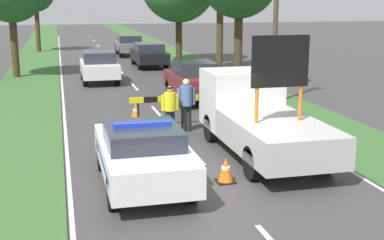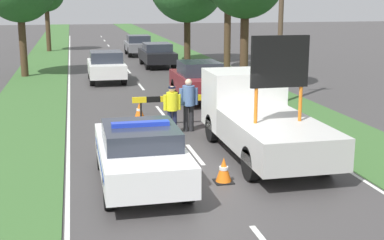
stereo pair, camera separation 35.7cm
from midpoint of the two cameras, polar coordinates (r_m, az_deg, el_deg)
ground_plane at (r=13.17m, az=3.19°, el=-6.30°), size 160.00×160.00×0.00m
lane_markings at (r=30.13m, az=-5.93°, el=4.59°), size 7.12×69.42×0.01m
grass_verge_left at (r=32.30m, az=-15.50°, el=4.77°), size 3.01×120.00×0.03m
grass_verge_right at (r=33.36m, az=2.38°, el=5.47°), size 3.01×120.00×0.03m
police_car at (r=12.61m, az=-4.73°, el=-3.53°), size 1.91×4.50×1.55m
work_truck at (r=15.23m, az=7.79°, el=0.41°), size 2.18×5.81×3.42m
road_barrier at (r=18.29m, az=-1.36°, el=2.04°), size 2.87×0.08×1.06m
police_officer at (r=17.18m, az=-1.55°, el=1.53°), size 0.57×0.36×1.58m
pedestrian_civilian at (r=17.55m, az=0.21°, el=2.07°), size 0.63×0.40×1.76m
traffic_cone_near_police at (r=19.57m, az=-5.12°, el=0.98°), size 0.44×0.44×0.61m
traffic_cone_centre_front at (r=12.87m, az=4.20°, el=-5.35°), size 0.45×0.45×0.62m
traffic_cone_near_truck at (r=16.13m, az=-6.78°, el=-1.64°), size 0.44×0.44×0.61m
queued_car_wagon_maroon at (r=22.88m, az=1.19°, el=4.23°), size 1.82×4.14×1.70m
queued_car_van_white at (r=28.52m, az=-8.78°, el=5.71°), size 1.83×4.02×1.60m
queued_car_sedan_black at (r=34.56m, az=-3.45°, el=7.03°), size 1.88×4.55×1.51m
queued_car_suv_grey at (r=41.39m, az=-5.49°, el=7.98°), size 1.86×3.92×1.55m
utility_pole at (r=22.11m, az=9.91°, el=10.42°), size 1.20×0.20×6.65m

